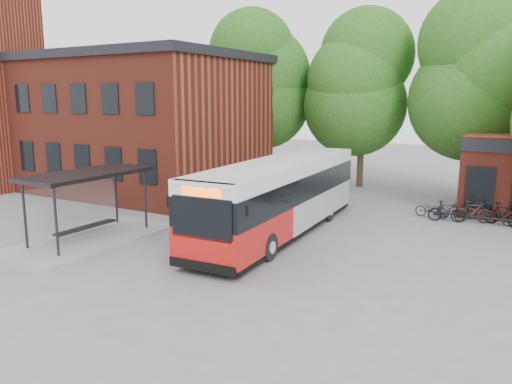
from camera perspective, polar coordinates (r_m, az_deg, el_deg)
The scene contains 14 objects.
ground at distance 19.76m, azimuth -7.29°, elevation -6.57°, with size 100.00×100.00×0.00m, color slate.
station_building at distance 34.33m, azimuth -15.67°, elevation 7.67°, with size 18.40×10.40×8.50m, color maroon, non-canonical shape.
bus_shelter at distance 21.71m, azimuth -18.49°, elevation -1.52°, with size 3.60×7.00×2.90m, color #27272A, non-canonical shape.
bike_rail at distance 25.65m, azimuth 24.34°, elevation -2.98°, with size 5.20×0.10×0.38m, color #27272A, non-canonical shape.
tree_0 at distance 35.56m, azimuth 0.63°, elevation 10.17°, with size 7.92×7.92×11.00m, color #235817, non-canonical shape.
tree_1 at distance 33.62m, azimuth 12.07°, elevation 9.40°, with size 7.92×7.92×10.40m, color #235817, non-canonical shape.
tree_2 at distance 31.12m, azimuth 23.97°, elevation 9.18°, with size 7.92×7.92×11.00m, color #235817, non-canonical shape.
city_bus at distance 21.60m, azimuth 2.78°, elevation -0.62°, with size 2.68×12.58×3.20m, color red, non-canonical shape.
bicycle_0 at distance 26.13m, azimuth 19.46°, elevation -1.86°, with size 0.57×1.63×0.86m, color #222129.
bicycle_1 at distance 25.48m, azimuth 20.94°, elevation -2.08°, with size 0.48×1.69×1.02m, color black.
bicycle_2 at distance 26.40m, azimuth 21.96°, elevation -1.84°, with size 0.60×1.73×0.91m, color #28272C.
bicycle_3 at distance 25.78m, azimuth 23.55°, elevation -2.11°, with size 0.49×1.73×1.04m, color #2B2521.
bicycle_4 at distance 25.84m, azimuth 25.72°, elevation -2.45°, with size 0.57×1.63×0.86m, color black.
bicycle_5 at distance 25.75m, azimuth 26.39°, elevation -2.32°, with size 0.50×1.77×1.06m, color black.
Camera 1 is at (11.58, -14.91, 5.85)m, focal length 35.00 mm.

